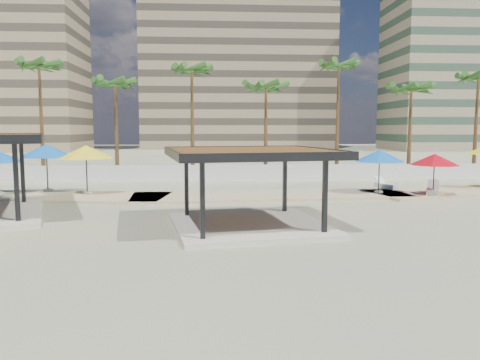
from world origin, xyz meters
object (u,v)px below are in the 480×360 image
(lounger_c, at_px, (387,186))
(umbrella_c, at_px, (435,160))
(lounger_b, at_px, (433,191))
(pavilion_central, at_px, (250,181))
(umbrella_a, at_px, (46,151))

(lounger_c, bearing_deg, umbrella_c, -178.22)
(lounger_c, bearing_deg, lounger_b, -168.46)
(pavilion_central, bearing_deg, lounger_b, 24.44)
(umbrella_a, xyz_separation_m, lounger_b, (22.90, -2.72, -2.27))
(umbrella_a, relative_size, lounger_c, 2.16)
(umbrella_a, bearing_deg, lounger_b, -6.76)
(umbrella_c, distance_m, lounger_c, 4.16)
(lounger_b, bearing_deg, umbrella_a, 110.23)
(lounger_b, relative_size, lounger_c, 1.08)
(umbrella_a, height_order, lounger_c, umbrella_a)
(umbrella_a, xyz_separation_m, lounger_c, (21.19, 0.04, -2.28))
(pavilion_central, xyz_separation_m, umbrella_a, (-11.51, 10.48, 0.74))
(umbrella_c, relative_size, lounger_b, 1.51)
(umbrella_a, height_order, lounger_b, umbrella_a)
(umbrella_c, bearing_deg, lounger_c, 111.96)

